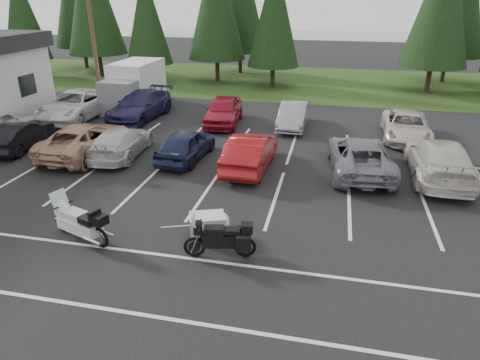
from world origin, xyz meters
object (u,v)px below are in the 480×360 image
object	(u,v)px
car_near_1	(20,136)
adventure_motorcycle	(220,235)
box_truck	(131,86)
car_far_2	(223,111)
car_near_4	(186,145)
car_near_7	(439,159)
car_far_3	(293,116)
car_near_3	(121,142)
touring_motorcycle	(79,219)
car_far_1	(140,106)
car_far_0	(76,105)
utility_pole	(93,34)
cargo_trailer	(207,225)
car_near_2	(85,139)
car_near_6	(360,156)
car_near_5	(251,152)
car_far_4	(406,126)

from	to	relation	value
car_near_1	adventure_motorcycle	world-z (taller)	adventure_motorcycle
box_truck	car_far_2	xyz separation A→B (m)	(6.81, -2.28, -0.66)
car_near_4	car_near_7	distance (m)	10.87
car_far_3	adventure_motorcycle	world-z (taller)	adventure_motorcycle
adventure_motorcycle	car_near_7	bearing A→B (deg)	34.28
car_near_3	car_far_2	world-z (taller)	car_far_2
car_near_7	touring_motorcycle	world-z (taller)	car_near_7
box_truck	car_far_3	bearing A→B (deg)	-11.16
car_near_7	car_far_1	world-z (taller)	car_near_7
box_truck	car_far_0	world-z (taller)	box_truck
utility_pole	car_near_1	world-z (taller)	utility_pole
cargo_trailer	adventure_motorcycle	world-z (taller)	adventure_motorcycle
car_near_2	car_far_3	world-z (taller)	car_near_2
box_truck	car_far_2	bearing A→B (deg)	-18.49
car_near_3	car_far_2	bearing A→B (deg)	-122.63
car_near_6	car_far_3	bearing A→B (deg)	-65.54
car_near_3	car_near_7	size ratio (longest dim) A/B	0.83
car_far_2	cargo_trailer	distance (m)	12.65
car_near_3	car_near_4	distance (m)	3.13
car_near_6	car_far_0	bearing A→B (deg)	-22.81
car_far_1	adventure_motorcycle	xyz separation A→B (m)	(8.58, -13.43, -0.09)
car_near_5	touring_motorcycle	bearing A→B (deg)	62.23
car_near_5	car_near_6	xyz separation A→B (m)	(4.62, 0.58, -0.02)
car_far_3	car_near_2	bearing A→B (deg)	-143.66
car_near_7	car_far_4	distance (m)	5.16
car_near_1	car_far_1	bearing A→B (deg)	-123.37
car_near_3	car_near_7	xyz separation A→B (m)	(13.99, 0.43, 0.14)
touring_motorcycle	adventure_motorcycle	bearing A→B (deg)	19.47
car_near_5	utility_pole	bearing A→B (deg)	-33.14
car_near_1	car_far_4	bearing A→B (deg)	-168.64
car_near_3	car_far_2	xyz separation A→B (m)	(3.32, 6.27, 0.12)
car_near_2	car_far_0	world-z (taller)	car_far_0
utility_pole	car_near_4	distance (m)	12.28
car_near_4	car_far_0	size ratio (longest dim) A/B	0.70
car_near_4	car_far_1	world-z (taller)	car_far_1
car_near_5	car_far_3	distance (m)	6.71
car_near_2	car_far_3	distance (m)	11.23
car_near_5	car_far_1	xyz separation A→B (m)	(-8.12, 6.48, 0.04)
touring_motorcycle	utility_pole	bearing A→B (deg)	136.20
car_far_3	adventure_motorcycle	distance (m)	13.58
car_far_2	car_far_3	bearing A→B (deg)	-2.63
car_near_6	adventure_motorcycle	xyz separation A→B (m)	(-4.16, -7.53, -0.03)
box_truck	cargo_trailer	distance (m)	17.47
car_near_4	car_far_0	distance (m)	10.32
car_near_2	adventure_motorcycle	size ratio (longest dim) A/B	2.33
car_near_7	car_far_2	world-z (taller)	car_near_7
car_near_3	car_near_6	xyz separation A→B (m)	(10.84, 0.37, 0.07)
car_near_2	car_far_4	size ratio (longest dim) A/B	1.10
utility_pole	cargo_trailer	distance (m)	18.71
car_near_1	car_near_5	world-z (taller)	car_near_5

